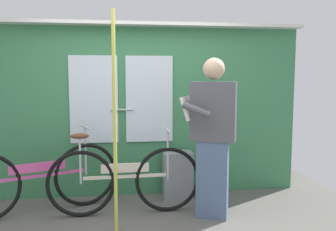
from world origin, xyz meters
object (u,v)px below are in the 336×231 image
bicycle_near_door (37,179)px  handrail_pole (115,125)px  trash_bin_by_wall (177,175)px  bicycle_leaning_behind (125,180)px  passenger_reading_newspaper (212,134)px

bicycle_near_door → handrail_pole: (0.88, -0.63, 0.68)m
bicycle_near_door → trash_bin_by_wall: (1.64, 0.34, -0.10)m
bicycle_leaning_behind → passenger_reading_newspaper: bearing=-14.3°
bicycle_leaning_behind → trash_bin_by_wall: size_ratio=2.89×
passenger_reading_newspaper → bicycle_near_door: bearing=13.1°
handrail_pole → bicycle_leaning_behind: bearing=80.0°
bicycle_leaning_behind → handrail_pole: bearing=-102.2°
bicycle_leaning_behind → handrail_pole: 0.86m
passenger_reading_newspaper → handrail_pole: (-1.03, -0.30, 0.16)m
bicycle_leaning_behind → passenger_reading_newspaper: 1.10m
trash_bin_by_wall → bicycle_leaning_behind: bearing=-144.9°
trash_bin_by_wall → passenger_reading_newspaper: bearing=-68.1°
bicycle_near_door → passenger_reading_newspaper: (1.91, -0.33, 0.52)m
trash_bin_by_wall → handrail_pole: size_ratio=0.27×
passenger_reading_newspaper → handrail_pole: 1.09m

